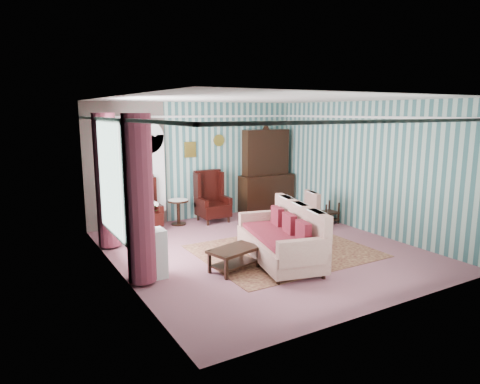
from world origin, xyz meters
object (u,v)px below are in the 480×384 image
bookcase (147,179)px  round_side_table (178,212)px  dresser_hutch (267,168)px  wingback_left (143,204)px  plant_stand (148,255)px  floral_armchair (301,210)px  sofa (279,231)px  seated_woman (143,206)px  wingback_right (213,197)px  nest_table (328,212)px  coffee_table (234,259)px

bookcase → round_side_table: bearing=-20.3°
bookcase → dresser_hutch: size_ratio=0.95×
wingback_left → plant_stand: (-0.80, -2.75, -0.22)m
floral_armchair → sofa: bearing=145.6°
seated_woman → plant_stand: size_ratio=1.47×
bookcase → plant_stand: 3.39m
wingback_right → floral_armchair: size_ratio=1.36×
seated_woman → wingback_right: bearing=0.0°
wingback_right → nest_table: wingback_right is taller
wingback_left → seated_woman: (0.00, 0.00, -0.04)m
seated_woman → plant_stand: seated_woman is taller
dresser_hutch → wingback_right: 1.86m
wingback_left → coffee_table: (0.57, -3.14, -0.43)m
dresser_hutch → seated_woman: size_ratio=2.00×
round_side_table → nest_table: size_ratio=1.11×
plant_stand → round_side_table: bearing=59.6°
floral_armchair → plant_stand: bearing=118.9°
nest_table → sofa: 3.09m
sofa → floral_armchair: (1.70, 1.53, -0.11)m
wingback_left → sofa: 3.52m
dresser_hutch → sofa: dresser_hutch is taller
bookcase → plant_stand: size_ratio=2.80×
wingback_right → coffee_table: 3.38m
round_side_table → wingback_right: bearing=-10.0°
wingback_left → sofa: bearing=-65.3°
bookcase → sofa: size_ratio=1.05×
round_side_table → floral_armchair: (2.27, -1.82, 0.16)m
wingback_left → bookcase: bearing=57.3°
nest_table → floral_armchair: 0.93m
dresser_hutch → wingback_right: dresser_hutch is taller
bookcase → wingback_left: bearing=-122.7°
seated_woman → nest_table: bearing=-20.8°
coffee_table → plant_stand: bearing=164.1°
wingback_right → bookcase: bearing=165.4°
plant_stand → sofa: (2.27, -0.45, 0.17)m
plant_stand → coffee_table: (1.37, -0.39, -0.20)m
floral_armchair → dresser_hutch: bearing=4.1°
floral_armchair → seated_woman: bearing=76.0°
coffee_table → round_side_table: bearing=84.4°
dresser_hutch → round_side_table: (-2.60, -0.12, -0.88)m
sofa → wingback_right: bearing=8.2°
seated_woman → coffee_table: seated_woman is taller
wingback_right → nest_table: (2.32, -1.55, -0.35)m
seated_woman → bookcase: bearing=57.3°
bookcase → sofa: bearing=-71.2°
wingback_left → round_side_table: size_ratio=2.08×
dresser_hutch → wingback_left: size_ratio=1.89×
bookcase → sofa: 3.83m
wingback_right → seated_woman: bearing=180.0°
nest_table → coffee_table: 3.84m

